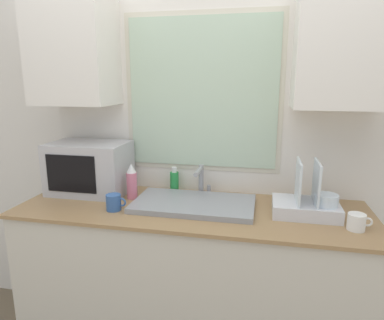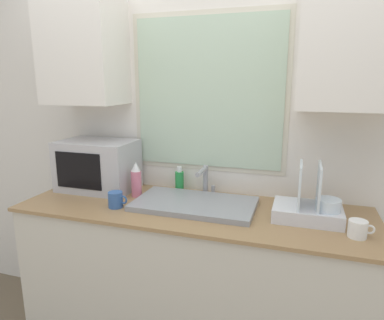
{
  "view_description": "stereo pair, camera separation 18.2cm",
  "coord_description": "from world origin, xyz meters",
  "px_view_note": "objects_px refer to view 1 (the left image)",
  "views": [
    {
      "loc": [
        0.38,
        -1.46,
        1.63
      ],
      "look_at": [
        0.01,
        0.28,
        1.22
      ],
      "focal_mm": 32.0,
      "sensor_mm": 36.0,
      "label": 1
    },
    {
      "loc": [
        0.55,
        -1.41,
        1.63
      ],
      "look_at": [
        0.01,
        0.28,
        1.22
      ],
      "focal_mm": 32.0,
      "sensor_mm": 36.0,
      "label": 2
    }
  ],
  "objects_px": {
    "faucet": "(201,178)",
    "soap_bottle": "(174,181)",
    "spray_bottle": "(132,182)",
    "microwave": "(90,168)",
    "dish_rack": "(308,203)",
    "mug_near_sink": "(114,202)"
  },
  "relations": [
    {
      "from": "faucet",
      "to": "soap_bottle",
      "type": "bearing_deg",
      "value": 167.96
    },
    {
      "from": "faucet",
      "to": "spray_bottle",
      "type": "bearing_deg",
      "value": -161.12
    },
    {
      "from": "microwave",
      "to": "dish_rack",
      "type": "xyz_separation_m",
      "value": [
        1.31,
        -0.11,
        -0.1
      ]
    },
    {
      "from": "faucet",
      "to": "mug_near_sink",
      "type": "distance_m",
      "value": 0.55
    },
    {
      "from": "faucet",
      "to": "microwave",
      "type": "xyz_separation_m",
      "value": [
        -0.7,
        -0.08,
        0.04
      ]
    },
    {
      "from": "spray_bottle",
      "to": "soap_bottle",
      "type": "relative_size",
      "value": 1.33
    },
    {
      "from": "faucet",
      "to": "soap_bottle",
      "type": "xyz_separation_m",
      "value": [
        -0.18,
        0.04,
        -0.04
      ]
    },
    {
      "from": "faucet",
      "to": "microwave",
      "type": "distance_m",
      "value": 0.7
    },
    {
      "from": "faucet",
      "to": "microwave",
      "type": "height_order",
      "value": "microwave"
    },
    {
      "from": "faucet",
      "to": "dish_rack",
      "type": "relative_size",
      "value": 0.56
    },
    {
      "from": "microwave",
      "to": "soap_bottle",
      "type": "xyz_separation_m",
      "value": [
        0.52,
        0.12,
        -0.09
      ]
    },
    {
      "from": "faucet",
      "to": "microwave",
      "type": "bearing_deg",
      "value": -173.61
    },
    {
      "from": "microwave",
      "to": "dish_rack",
      "type": "bearing_deg",
      "value": -4.98
    },
    {
      "from": "mug_near_sink",
      "to": "dish_rack",
      "type": "bearing_deg",
      "value": 8.23
    },
    {
      "from": "dish_rack",
      "to": "mug_near_sink",
      "type": "distance_m",
      "value": 1.04
    },
    {
      "from": "spray_bottle",
      "to": "faucet",
      "type": "bearing_deg",
      "value": 18.88
    },
    {
      "from": "faucet",
      "to": "spray_bottle",
      "type": "xyz_separation_m",
      "value": [
        -0.4,
        -0.14,
        -0.01
      ]
    },
    {
      "from": "spray_bottle",
      "to": "soap_bottle",
      "type": "height_order",
      "value": "spray_bottle"
    },
    {
      "from": "dish_rack",
      "to": "spray_bottle",
      "type": "relative_size",
      "value": 1.58
    },
    {
      "from": "dish_rack",
      "to": "soap_bottle",
      "type": "distance_m",
      "value": 0.82
    },
    {
      "from": "faucet",
      "to": "spray_bottle",
      "type": "distance_m",
      "value": 0.42
    },
    {
      "from": "soap_bottle",
      "to": "mug_near_sink",
      "type": "relative_size",
      "value": 1.43
    }
  ]
}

